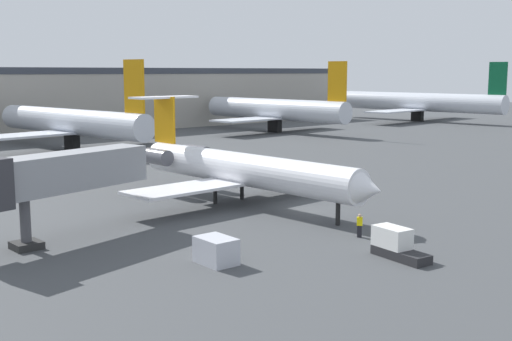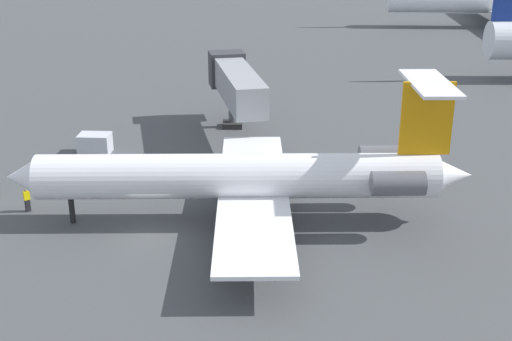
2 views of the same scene
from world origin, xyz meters
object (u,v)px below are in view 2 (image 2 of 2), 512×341
at_px(cargo_container_uld, 95,144).
at_px(parked_airliner_west_end, 504,2).
at_px(jet_bridge, 235,82).
at_px(ground_crew_marshaller, 27,199).
at_px(regional_jet, 250,175).

xyz_separation_m(cargo_container_uld, parked_airliner_west_end, (-62.96, 53.44, 3.34)).
relative_size(jet_bridge, cargo_container_uld, 5.43).
bearing_deg(jet_bridge, cargo_container_uld, -64.53).
distance_m(ground_crew_marshaller, cargo_container_uld, 11.69).
bearing_deg(jet_bridge, regional_jet, 5.36).
bearing_deg(ground_crew_marshaller, regional_jet, 84.86).
relative_size(regional_jet, jet_bridge, 2.06).
height_order(regional_jet, jet_bridge, regional_jet).
distance_m(regional_jet, ground_crew_marshaller, 15.14).
bearing_deg(cargo_container_uld, parked_airliner_west_end, 139.67).
bearing_deg(regional_jet, jet_bridge, -174.64).
relative_size(ground_crew_marshaller, cargo_container_uld, 0.64).
bearing_deg(cargo_container_uld, ground_crew_marshaller, -8.81).
xyz_separation_m(regional_jet, ground_crew_marshaller, (-1.34, -14.90, -2.35)).
bearing_deg(regional_jet, ground_crew_marshaller, -95.14).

